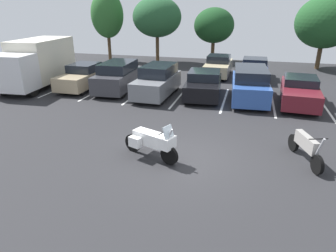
# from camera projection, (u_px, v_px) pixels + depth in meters

# --- Properties ---
(ground) EXTENTS (44.00, 44.00, 0.10)m
(ground) POSITION_uv_depth(u_px,v_px,m) (185.00, 159.00, 10.74)
(ground) COLOR #262628
(motorcycle_touring) EXTENTS (2.23, 1.27, 1.39)m
(motorcycle_touring) POSITION_uv_depth(u_px,v_px,m) (152.00, 141.00, 10.44)
(motorcycle_touring) COLOR black
(motorcycle_touring) RESTS_ON ground
(motorcycle_second) EXTENTS (0.93, 2.23, 1.28)m
(motorcycle_second) POSITION_uv_depth(u_px,v_px,m) (306.00, 147.00, 10.26)
(motorcycle_second) COLOR black
(motorcycle_second) RESTS_ON ground
(parking_stripes) EXTENTS (16.16, 4.96, 0.01)m
(parking_stripes) POSITION_uv_depth(u_px,v_px,m) (179.00, 97.00, 17.98)
(parking_stripes) COLOR silver
(parking_stripes) RESTS_ON ground
(car_tan) EXTENTS (1.77, 4.47, 1.57)m
(car_tan) POSITION_uv_depth(u_px,v_px,m) (84.00, 77.00, 19.62)
(car_tan) COLOR tan
(car_tan) RESTS_ON ground
(car_charcoal) EXTENTS (2.09, 4.54, 1.81)m
(car_charcoal) POSITION_uv_depth(u_px,v_px,m) (118.00, 77.00, 18.96)
(car_charcoal) COLOR #38383D
(car_charcoal) RESTS_ON ground
(car_grey) EXTENTS (1.94, 4.47, 1.81)m
(car_grey) POSITION_uv_depth(u_px,v_px,m) (157.00, 81.00, 17.84)
(car_grey) COLOR slate
(car_grey) RESTS_ON ground
(car_black) EXTENTS (2.24, 4.36, 1.52)m
(car_black) POSITION_uv_depth(u_px,v_px,m) (204.00, 85.00, 17.68)
(car_black) COLOR black
(car_black) RESTS_ON ground
(car_blue) EXTENTS (2.21, 4.88, 1.84)m
(car_blue) POSITION_uv_depth(u_px,v_px,m) (250.00, 84.00, 17.00)
(car_blue) COLOR #2D519E
(car_blue) RESTS_ON ground
(car_maroon) EXTENTS (2.15, 4.73, 1.47)m
(car_maroon) POSITION_uv_depth(u_px,v_px,m) (299.00, 91.00, 16.30)
(car_maroon) COLOR maroon
(car_maroon) RESTS_ON ground
(car_far_champagne) EXTENTS (1.84, 4.40, 1.56)m
(car_far_champagne) POSITION_uv_depth(u_px,v_px,m) (218.00, 66.00, 23.07)
(car_far_champagne) COLOR #C1B289
(car_far_champagne) RESTS_ON ground
(car_far_navy) EXTENTS (1.91, 4.23, 1.49)m
(car_far_navy) POSITION_uv_depth(u_px,v_px,m) (254.00, 69.00, 22.15)
(car_far_navy) COLOR navy
(car_far_navy) RESTS_ON ground
(box_truck) EXTENTS (2.77, 6.36, 3.03)m
(box_truck) POSITION_uv_depth(u_px,v_px,m) (37.00, 63.00, 19.67)
(box_truck) COLOR silver
(box_truck) RESTS_ON ground
(tree_rear) EXTENTS (4.73, 4.73, 5.92)m
(tree_rear) POSITION_uv_depth(u_px,v_px,m) (325.00, 22.00, 24.62)
(tree_rear) COLOR #4C3823
(tree_rear) RESTS_ON ground
(tree_left) EXTENTS (2.99, 2.99, 6.39)m
(tree_left) POSITION_uv_depth(u_px,v_px,m) (107.00, 15.00, 27.80)
(tree_left) COLOR #4C3823
(tree_left) RESTS_ON ground
(tree_far_right) EXTENTS (4.44, 4.44, 5.91)m
(tree_far_right) POSITION_uv_depth(u_px,v_px,m) (157.00, 17.00, 27.27)
(tree_far_right) COLOR #4C3823
(tree_far_right) RESTS_ON ground
(tree_far_left) EXTENTS (3.76, 3.76, 4.97)m
(tree_far_left) POSITION_uv_depth(u_px,v_px,m) (214.00, 26.00, 28.26)
(tree_far_left) COLOR #4C3823
(tree_far_left) RESTS_ON ground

